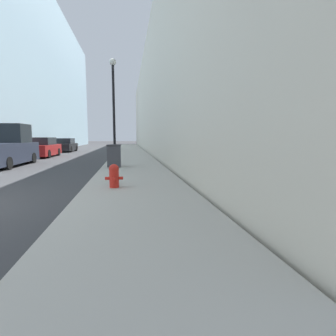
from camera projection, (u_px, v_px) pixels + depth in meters
The scene contains 8 objects.
sidewalk_right at pixel (131, 154), 23.60m from camera, with size 3.09×60.00×0.14m.
building_right_stone at pixel (193, 104), 31.94m from camera, with size 12.00×60.00×11.24m.
fire_hydrant at pixel (114, 175), 7.56m from camera, with size 0.51×0.40×0.68m.
trash_bin at pixel (114, 156), 12.72m from camera, with size 0.66×0.66×1.09m.
lamppost at pixel (114, 103), 15.54m from camera, with size 0.39×0.39×6.01m.
pickup_truck at pixel (5, 149), 14.40m from camera, with size 2.05×5.45×2.34m.
parked_sedan_near at pixel (42, 148), 20.98m from camera, with size 1.99×4.71×1.56m.
parked_sedan_far at pixel (66, 145), 28.53m from camera, with size 1.81×4.59×1.47m.
Camera 1 is at (4.63, -5.82, 1.59)m, focal length 28.00 mm.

